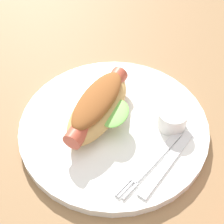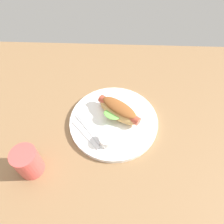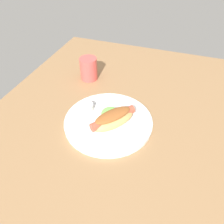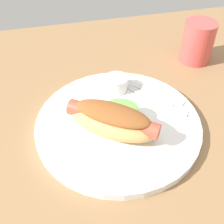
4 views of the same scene
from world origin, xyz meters
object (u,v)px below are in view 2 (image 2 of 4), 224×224
(fork, at_px, (89,129))
(knife, at_px, (86,134))
(drinking_cup, at_px, (28,162))
(plate, at_px, (114,121))
(sauce_ramekin, at_px, (107,140))
(hot_dog, at_px, (119,110))

(fork, bearing_deg, knife, 125.18)
(fork, distance_m, drinking_cup, 0.21)
(plate, bearing_deg, fork, -153.06)
(knife, xyz_separation_m, drinking_cup, (-0.15, -0.12, 0.03))
(drinking_cup, bearing_deg, sauce_ramekin, 21.68)
(plate, relative_size, drinking_cup, 3.11)
(plate, xyz_separation_m, fork, (-0.08, -0.04, 0.01))
(plate, xyz_separation_m, drinking_cup, (-0.24, -0.18, 0.04))
(hot_dog, xyz_separation_m, fork, (-0.10, -0.06, -0.03))
(hot_dog, distance_m, drinking_cup, 0.33)
(plate, bearing_deg, knife, -144.66)
(knife, bearing_deg, drinking_cup, 84.14)
(sauce_ramekin, xyz_separation_m, fork, (-0.06, 0.05, -0.01))
(sauce_ramekin, height_order, fork, sauce_ramekin)
(fork, bearing_deg, plate, -101.36)
(plate, height_order, hot_dog, hot_dog)
(knife, bearing_deg, sauce_ramekin, -154.45)
(plate, xyz_separation_m, knife, (-0.09, -0.06, 0.01))
(knife, bearing_deg, plate, -97.66)
(hot_dog, height_order, sauce_ramekin, hot_dog)
(knife, distance_m, drinking_cup, 0.19)
(sauce_ramekin, relative_size, knife, 0.34)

